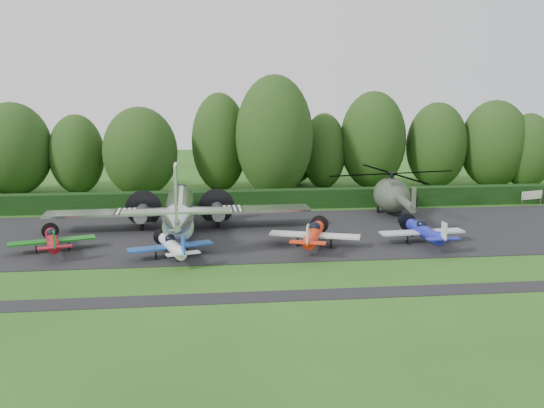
{
  "coord_description": "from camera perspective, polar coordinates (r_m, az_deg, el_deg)",
  "views": [
    {
      "loc": [
        -3.0,
        -41.81,
        13.17
      ],
      "look_at": [
        2.8,
        10.96,
        2.5
      ],
      "focal_mm": 40.0,
      "sensor_mm": 36.0,
      "label": 1
    }
  ],
  "objects": [
    {
      "name": "sign_board",
      "position": [
        71.61,
        23.27,
        0.72
      ],
      "size": [
        2.87,
        0.11,
        1.61
      ],
      "rotation": [
        0.0,
        0.0,
        -0.3
      ],
      "color": "#3F3326",
      "rests_on": "ground"
    },
    {
      "name": "tree_7",
      "position": [
        82.35,
        22.97,
        4.58
      ],
      "size": [
        6.15,
        6.15,
        9.48
      ],
      "color": "black",
      "rests_on": "ground"
    },
    {
      "name": "apron",
      "position": [
        53.54,
        -2.87,
        -2.89
      ],
      "size": [
        70.0,
        18.0,
        0.01
      ],
      "primitive_type": "cube",
      "color": "black",
      "rests_on": "ground"
    },
    {
      "name": "light_plane_blue",
      "position": [
        51.45,
        14.16,
        -2.51
      ],
      "size": [
        7.11,
        7.48,
        2.73
      ],
      "rotation": [
        0.0,
        0.0,
        -0.07
      ],
      "color": "#1B21A6",
      "rests_on": "ground"
    },
    {
      "name": "taxiway_verge",
      "position": [
        38.27,
        -1.4,
        -8.77
      ],
      "size": [
        70.0,
        2.0,
        0.0
      ],
      "primitive_type": "cube",
      "color": "black",
      "rests_on": "ground"
    },
    {
      "name": "tree_2",
      "position": [
        81.69,
        20.18,
        5.3
      ],
      "size": [
        8.4,
        8.4,
        11.06
      ],
      "color": "black",
      "rests_on": "ground"
    },
    {
      "name": "tree_6",
      "position": [
        77.57,
        -23.2,
        4.77
      ],
      "size": [
        8.95,
        8.95,
        10.99
      ],
      "color": "black",
      "rests_on": "ground"
    },
    {
      "name": "light_plane_red",
      "position": [
        50.54,
        -19.95,
        -3.21
      ],
      "size": [
        6.58,
        6.91,
        2.53
      ],
      "rotation": [
        0.0,
        0.0,
        -0.29
      ],
      "color": "maroon",
      "rests_on": "ground"
    },
    {
      "name": "tree_10",
      "position": [
        79.44,
        15.23,
        5.34
      ],
      "size": [
        7.58,
        7.58,
        10.78
      ],
      "color": "black",
      "rests_on": "ground"
    },
    {
      "name": "transport_plane",
      "position": [
        54.0,
        -8.73,
        -0.57
      ],
      "size": [
        23.75,
        18.21,
        7.61
      ],
      "rotation": [
        0.0,
        0.0,
        -0.02
      ],
      "color": "silver",
      "rests_on": "ground"
    },
    {
      "name": "hedgerow",
      "position": [
        64.24,
        -3.46,
        -0.48
      ],
      "size": [
        90.0,
        1.6,
        2.0
      ],
      "primitive_type": "cube",
      "color": "black",
      "rests_on": "ground"
    },
    {
      "name": "tree_12",
      "position": [
        79.4,
        1.77,
        5.03
      ],
      "size": [
        7.43,
        7.43,
        8.85
      ],
      "color": "black",
      "rests_on": "ground"
    },
    {
      "name": "light_plane_white",
      "position": [
        46.54,
        -9.37,
        -3.9
      ],
      "size": [
        6.5,
        6.83,
        2.5
      ],
      "rotation": [
        0.0,
        0.0,
        -0.3
      ],
      "color": "white",
      "rests_on": "ground"
    },
    {
      "name": "tree_4",
      "position": [
        72.24,
        -12.3,
        4.8
      ],
      "size": [
        8.64,
        8.64,
        10.48
      ],
      "color": "black",
      "rests_on": "ground"
    },
    {
      "name": "helicopter",
      "position": [
        62.07,
        11.22,
        1.1
      ],
      "size": [
        13.52,
        15.83,
        4.35
      ],
      "rotation": [
        0.0,
        0.0,
        0.08
      ],
      "color": "#374031",
      "rests_on": "ground"
    },
    {
      "name": "tree_1",
      "position": [
        76.29,
        4.9,
        4.97
      ],
      "size": [
        5.5,
        5.5,
        9.48
      ],
      "color": "black",
      "rests_on": "ground"
    },
    {
      "name": "tree_3",
      "position": [
        74.37,
        -4.95,
        5.79
      ],
      "size": [
        6.79,
        6.79,
        12.02
      ],
      "color": "black",
      "rests_on": "ground"
    },
    {
      "name": "tree_5",
      "position": [
        76.07,
        -17.9,
        4.46
      ],
      "size": [
        6.48,
        6.48,
        9.52
      ],
      "color": "black",
      "rests_on": "ground"
    },
    {
      "name": "light_plane_orange",
      "position": [
        48.91,
        3.95,
        -2.86
      ],
      "size": [
        7.34,
        7.71,
        2.82
      ],
      "rotation": [
        0.0,
        0.0,
        0.31
      ],
      "color": "#F82F0E",
      "rests_on": "ground"
    },
    {
      "name": "tree_11",
      "position": [
        76.79,
        9.47,
        5.92
      ],
      "size": [
        8.17,
        8.17,
        12.18
      ],
      "color": "black",
      "rests_on": "ground"
    },
    {
      "name": "ground",
      "position": [
        43.94,
        -2.08,
        -6.09
      ],
      "size": [
        160.0,
        160.0,
        0.0
      ],
      "primitive_type": "plane",
      "color": "#225016",
      "rests_on": "ground"
    },
    {
      "name": "tree_8",
      "position": [
        70.38,
        0.22,
        6.38
      ],
      "size": [
        8.96,
        8.96,
        14.13
      ],
      "color": "black",
      "rests_on": "ground"
    }
  ]
}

